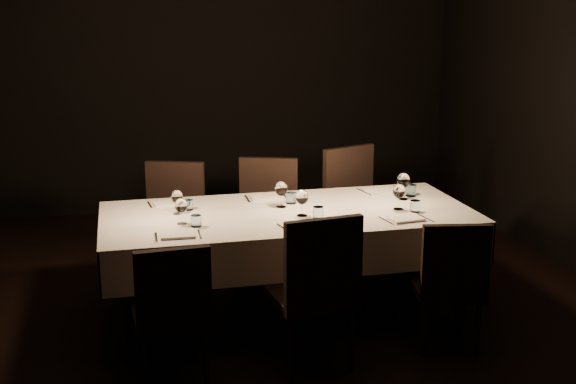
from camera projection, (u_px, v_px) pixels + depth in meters
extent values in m
cube|color=black|center=(288.00, 315.00, 5.13)|extent=(5.00, 6.00, 0.01)
cube|color=black|center=(222.00, 68.00, 7.58)|extent=(5.00, 0.01, 3.00)
cube|color=black|center=(549.00, 246.00, 1.92)|extent=(5.00, 0.01, 3.00)
cube|color=black|center=(288.00, 216.00, 4.94)|extent=(2.40, 1.00, 0.04)
cylinder|color=black|center=(125.00, 306.00, 4.39)|extent=(0.07, 0.07, 0.71)
cylinder|color=black|center=(123.00, 260.00, 5.18)|extent=(0.07, 0.07, 0.71)
cylinder|color=black|center=(463.00, 275.00, 4.89)|extent=(0.07, 0.07, 0.71)
cylinder|color=black|center=(414.00, 238.00, 5.68)|extent=(0.07, 0.07, 0.71)
cube|color=silver|center=(288.00, 212.00, 4.94)|extent=(2.52, 1.12, 0.01)
cube|color=silver|center=(271.00, 211.00, 5.49)|extent=(2.52, 0.01, 0.28)
cube|color=silver|center=(309.00, 259.00, 4.45)|extent=(2.52, 0.01, 0.28)
cube|color=silver|center=(455.00, 221.00, 5.25)|extent=(0.01, 1.12, 0.28)
cube|color=silver|center=(101.00, 246.00, 4.69)|extent=(0.01, 1.12, 0.28)
cylinder|color=black|center=(196.00, 335.00, 4.39)|extent=(0.04, 0.04, 0.36)
cylinder|color=black|center=(206.00, 360.00, 4.08)|extent=(0.04, 0.04, 0.36)
cylinder|color=black|center=(140.00, 342.00, 4.30)|extent=(0.04, 0.04, 0.36)
cylinder|color=black|center=(146.00, 368.00, 3.99)|extent=(0.04, 0.04, 0.36)
cube|color=black|center=(171.00, 318.00, 4.14)|extent=(0.44, 0.44, 0.05)
cube|color=black|center=(173.00, 288.00, 3.91)|extent=(0.42, 0.08, 0.45)
cube|color=beige|center=(178.00, 235.00, 4.40)|extent=(0.21, 0.14, 0.02)
cube|color=silver|center=(156.00, 237.00, 4.37)|extent=(0.02, 0.19, 0.01)
cube|color=silver|center=(200.00, 234.00, 4.43)|extent=(0.02, 0.19, 0.01)
cylinder|color=silver|center=(196.00, 221.00, 4.59)|extent=(0.07, 0.07, 0.07)
cylinder|color=white|center=(182.00, 223.00, 4.66)|extent=(0.06, 0.06, 0.00)
cylinder|color=white|center=(182.00, 217.00, 4.65)|extent=(0.01, 0.01, 0.08)
ellipsoid|color=white|center=(181.00, 205.00, 4.63)|extent=(0.08, 0.08, 0.10)
cylinder|color=black|center=(326.00, 314.00, 4.64)|extent=(0.04, 0.04, 0.41)
cylinder|color=black|center=(352.00, 339.00, 4.29)|extent=(0.04, 0.04, 0.41)
cylinder|color=black|center=(269.00, 323.00, 4.50)|extent=(0.04, 0.04, 0.41)
cylinder|color=black|center=(291.00, 350.00, 4.15)|extent=(0.04, 0.04, 0.41)
cube|color=black|center=(310.00, 295.00, 4.34)|extent=(0.52, 0.52, 0.06)
cube|color=black|center=(324.00, 262.00, 4.08)|extent=(0.47, 0.11, 0.51)
cube|color=beige|center=(305.00, 226.00, 4.58)|extent=(0.24, 0.17, 0.02)
cube|color=silver|center=(283.00, 228.00, 4.55)|extent=(0.05, 0.20, 0.01)
cube|color=silver|center=(326.00, 225.00, 4.61)|extent=(0.05, 0.20, 0.01)
cylinder|color=silver|center=(318.00, 212.00, 4.77)|extent=(0.07, 0.07, 0.08)
cylinder|color=white|center=(302.00, 215.00, 4.84)|extent=(0.07, 0.07, 0.00)
cylinder|color=white|center=(302.00, 209.00, 4.83)|extent=(0.01, 0.01, 0.08)
ellipsoid|color=white|center=(302.00, 197.00, 4.80)|extent=(0.09, 0.09, 0.10)
cylinder|color=black|center=(463.00, 308.00, 4.79)|extent=(0.04, 0.04, 0.36)
cylinder|color=black|center=(478.00, 330.00, 4.47)|extent=(0.04, 0.04, 0.36)
cylinder|color=black|center=(413.00, 309.00, 4.78)|extent=(0.04, 0.04, 0.36)
cylinder|color=black|center=(424.00, 331.00, 4.46)|extent=(0.04, 0.04, 0.36)
cube|color=black|center=(446.00, 289.00, 4.57)|extent=(0.49, 0.49, 0.05)
cube|color=black|center=(456.00, 261.00, 4.34)|extent=(0.42, 0.13, 0.45)
cube|color=beige|center=(406.00, 219.00, 4.73)|extent=(0.23, 0.17, 0.02)
cube|color=silver|center=(386.00, 221.00, 4.70)|extent=(0.04, 0.20, 0.01)
cube|color=silver|center=(426.00, 218.00, 4.77)|extent=(0.04, 0.20, 0.01)
cylinder|color=silver|center=(415.00, 206.00, 4.93)|extent=(0.07, 0.07, 0.08)
cylinder|color=white|center=(398.00, 209.00, 4.99)|extent=(0.07, 0.07, 0.00)
cylinder|color=white|center=(399.00, 203.00, 4.98)|extent=(0.01, 0.01, 0.08)
ellipsoid|color=white|center=(399.00, 191.00, 4.96)|extent=(0.09, 0.09, 0.10)
cylinder|color=black|center=(140.00, 270.00, 5.42)|extent=(0.04, 0.04, 0.40)
cylinder|color=black|center=(155.00, 254.00, 5.79)|extent=(0.04, 0.04, 0.40)
cylinder|color=black|center=(189.00, 272.00, 5.38)|extent=(0.04, 0.04, 0.40)
cylinder|color=black|center=(201.00, 255.00, 5.75)|extent=(0.04, 0.04, 0.40)
cube|color=black|center=(170.00, 234.00, 5.53)|extent=(0.59, 0.59, 0.06)
cube|color=black|center=(176.00, 193.00, 5.65)|extent=(0.45, 0.20, 0.50)
cube|color=beige|center=(168.00, 203.00, 5.11)|extent=(0.21, 0.15, 0.01)
cube|color=silver|center=(150.00, 205.00, 5.09)|extent=(0.03, 0.18, 0.01)
cube|color=silver|center=(186.00, 203.00, 5.14)|extent=(0.03, 0.18, 0.01)
cylinder|color=silver|center=(188.00, 205.00, 4.97)|extent=(0.07, 0.07, 0.07)
cylinder|color=white|center=(178.00, 213.00, 4.88)|extent=(0.06, 0.06, 0.00)
cylinder|color=white|center=(177.00, 208.00, 4.87)|extent=(0.01, 0.01, 0.08)
ellipsoid|color=white|center=(177.00, 197.00, 4.85)|extent=(0.08, 0.08, 0.09)
cylinder|color=black|center=(237.00, 266.00, 5.51)|extent=(0.04, 0.04, 0.40)
cylinder|color=black|center=(246.00, 249.00, 5.88)|extent=(0.04, 0.04, 0.40)
cylinder|color=black|center=(287.00, 268.00, 5.47)|extent=(0.04, 0.04, 0.40)
cylinder|color=black|center=(292.00, 251.00, 5.84)|extent=(0.04, 0.04, 0.40)
cube|color=black|center=(265.00, 230.00, 5.62)|extent=(0.59, 0.59, 0.06)
cube|color=black|center=(269.00, 189.00, 5.74)|extent=(0.45, 0.20, 0.50)
cube|color=beige|center=(266.00, 197.00, 5.27)|extent=(0.22, 0.14, 0.02)
cube|color=silver|center=(247.00, 199.00, 5.24)|extent=(0.02, 0.20, 0.01)
cube|color=silver|center=(285.00, 197.00, 5.31)|extent=(0.02, 0.20, 0.01)
cylinder|color=silver|center=(291.00, 198.00, 5.13)|extent=(0.07, 0.07, 0.08)
cylinder|color=white|center=(281.00, 207.00, 5.04)|extent=(0.07, 0.07, 0.00)
cylinder|color=white|center=(281.00, 201.00, 5.03)|extent=(0.01, 0.01, 0.09)
ellipsoid|color=white|center=(281.00, 189.00, 5.01)|extent=(0.09, 0.09, 0.10)
cylinder|color=black|center=(361.00, 261.00, 5.58)|extent=(0.04, 0.04, 0.43)
cylinder|color=black|center=(328.00, 247.00, 5.91)|extent=(0.04, 0.04, 0.43)
cylinder|color=black|center=(400.00, 251.00, 5.81)|extent=(0.04, 0.04, 0.43)
cylinder|color=black|center=(366.00, 238.00, 6.14)|extent=(0.04, 0.04, 0.43)
cube|color=black|center=(364.00, 220.00, 5.80)|extent=(0.63, 0.63, 0.06)
cube|color=black|center=(348.00, 179.00, 5.90)|extent=(0.48, 0.22, 0.53)
cube|color=beige|center=(383.00, 190.00, 5.48)|extent=(0.27, 0.20, 0.02)
cube|color=silver|center=(364.00, 192.00, 5.44)|extent=(0.06, 0.22, 0.01)
cube|color=silver|center=(402.00, 190.00, 5.51)|extent=(0.06, 0.22, 0.01)
cylinder|color=silver|center=(411.00, 190.00, 5.33)|extent=(0.08, 0.08, 0.08)
cylinder|color=white|center=(403.00, 199.00, 5.25)|extent=(0.07, 0.07, 0.00)
cylinder|color=white|center=(403.00, 193.00, 5.23)|extent=(0.01, 0.01, 0.09)
ellipsoid|color=white|center=(403.00, 180.00, 5.21)|extent=(0.10, 0.10, 0.11)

